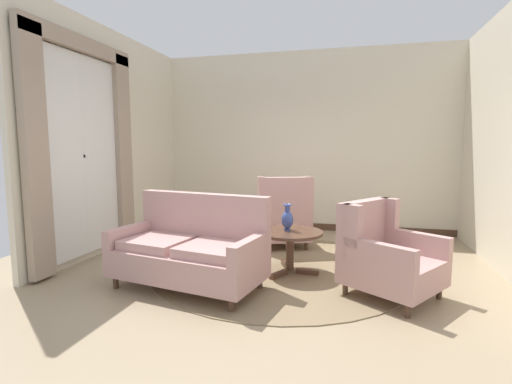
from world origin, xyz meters
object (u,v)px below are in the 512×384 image
porcelain_vase (287,219)px  armchair_back_corner (282,218)px  coffee_table (290,240)px  side_table (357,231)px  armchair_near_window (386,256)px  settee (190,250)px

porcelain_vase → armchair_back_corner: bearing=103.4°
coffee_table → side_table: (0.79, 0.68, -0.00)m
coffee_table → side_table: bearing=40.7°
armchair_near_window → side_table: 1.15m
armchair_near_window → side_table: size_ratio=1.65×
armchair_near_window → side_table: bearing=49.0°
coffee_table → armchair_back_corner: size_ratio=0.72×
porcelain_vase → armchair_back_corner: 1.22m
side_table → settee: bearing=-141.8°
armchair_back_corner → armchair_near_window: bearing=109.1°
porcelain_vase → side_table: bearing=38.7°
coffee_table → armchair_back_corner: 1.23m
porcelain_vase → settee: 1.24m
armchair_near_window → settee: bearing=132.6°
coffee_table → armchair_near_window: 1.16m
coffee_table → armchair_near_window: size_ratio=0.69×
armchair_near_window → coffee_table: bearing=102.8°
armchair_back_corner → armchair_near_window: 2.13m
coffee_table → side_table: side_table is taller
side_table → armchair_near_window: bearing=-75.7°
porcelain_vase → armchair_back_corner: size_ratio=0.29×
settee → side_table: 2.27m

